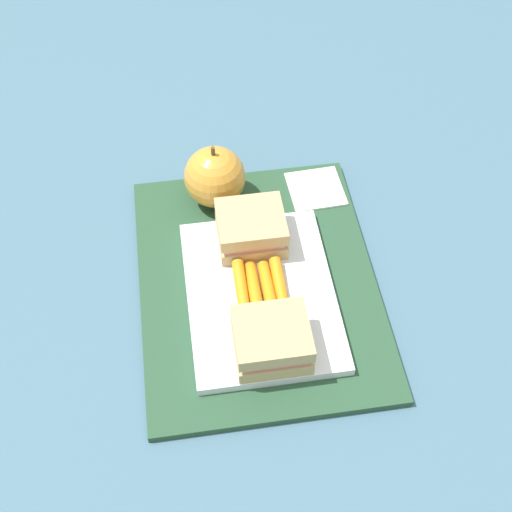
{
  "coord_description": "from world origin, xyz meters",
  "views": [
    {
      "loc": [
        -0.48,
        0.07,
        0.68
      ],
      "look_at": [
        0.01,
        0.0,
        0.04
      ],
      "focal_mm": 48.69,
      "sensor_mm": 36.0,
      "label": 1
    }
  ],
  "objects_px": {
    "food_tray": "(261,295)",
    "sandwich_half_left": "(272,340)",
    "apple": "(215,177)",
    "paper_napkin": "(316,189)",
    "sandwich_half_right": "(251,229)",
    "carrot_sticks_bundle": "(261,288)"
  },
  "relations": [
    {
      "from": "paper_napkin",
      "to": "sandwich_half_right",
      "type": "bearing_deg",
      "value": 129.95
    },
    {
      "from": "apple",
      "to": "food_tray",
      "type": "bearing_deg",
      "value": -168.29
    },
    {
      "from": "food_tray",
      "to": "sandwich_half_right",
      "type": "height_order",
      "value": "sandwich_half_right"
    },
    {
      "from": "sandwich_half_left",
      "to": "paper_napkin",
      "type": "relative_size",
      "value": 1.14
    },
    {
      "from": "sandwich_half_left",
      "to": "food_tray",
      "type": "bearing_deg",
      "value": 0.0
    },
    {
      "from": "food_tray",
      "to": "carrot_sticks_bundle",
      "type": "relative_size",
      "value": 2.9
    },
    {
      "from": "food_tray",
      "to": "apple",
      "type": "distance_m",
      "value": 0.17
    },
    {
      "from": "apple",
      "to": "paper_napkin",
      "type": "relative_size",
      "value": 1.28
    },
    {
      "from": "sandwich_half_left",
      "to": "carrot_sticks_bundle",
      "type": "xyz_separation_m",
      "value": [
        0.08,
        -0.0,
        -0.01
      ]
    },
    {
      "from": "paper_napkin",
      "to": "food_tray",
      "type": "bearing_deg",
      "value": 148.54
    },
    {
      "from": "apple",
      "to": "carrot_sticks_bundle",
      "type": "bearing_deg",
      "value": -168.2
    },
    {
      "from": "sandwich_half_right",
      "to": "carrot_sticks_bundle",
      "type": "bearing_deg",
      "value": -179.85
    },
    {
      "from": "food_tray",
      "to": "carrot_sticks_bundle",
      "type": "height_order",
      "value": "carrot_sticks_bundle"
    },
    {
      "from": "sandwich_half_left",
      "to": "carrot_sticks_bundle",
      "type": "height_order",
      "value": "sandwich_half_left"
    },
    {
      "from": "apple",
      "to": "paper_napkin",
      "type": "bearing_deg",
      "value": -92.05
    },
    {
      "from": "food_tray",
      "to": "carrot_sticks_bundle",
      "type": "bearing_deg",
      "value": -31.44
    },
    {
      "from": "apple",
      "to": "paper_napkin",
      "type": "distance_m",
      "value": 0.14
    },
    {
      "from": "food_tray",
      "to": "sandwich_half_left",
      "type": "bearing_deg",
      "value": 180.0
    },
    {
      "from": "sandwich_half_left",
      "to": "apple",
      "type": "relative_size",
      "value": 0.89
    },
    {
      "from": "carrot_sticks_bundle",
      "to": "apple",
      "type": "relative_size",
      "value": 0.88
    },
    {
      "from": "apple",
      "to": "paper_napkin",
      "type": "xyz_separation_m",
      "value": [
        -0.0,
        -0.13,
        -0.04
      ]
    },
    {
      "from": "carrot_sticks_bundle",
      "to": "paper_napkin",
      "type": "distance_m",
      "value": 0.19
    }
  ]
}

